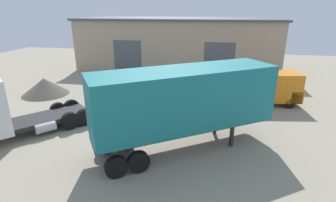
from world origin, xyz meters
TOP-DOWN VIEW (x-y plane):
  - ground_plane at (0.00, 0.00)m, footprint 60.00×60.00m
  - warehouse_building at (0.00, 18.14)m, footprint 23.41×8.79m
  - container_trailer_yellow at (3.28, -1.87)m, footprint 9.05×7.21m
  - delivery_van_orange at (8.63, 5.97)m, footprint 5.19×2.73m
  - gravel_pile at (-9.38, 5.03)m, footprint 3.83×3.83m

SIDE VIEW (x-z plane):
  - ground_plane at x=0.00m, z-range 0.00..0.00m
  - gravel_pile at x=-9.38m, z-range 0.00..1.40m
  - delivery_van_orange at x=8.63m, z-range 0.11..2.56m
  - container_trailer_yellow at x=3.28m, z-range 0.55..4.77m
  - warehouse_building at x=0.00m, z-range 0.01..5.86m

